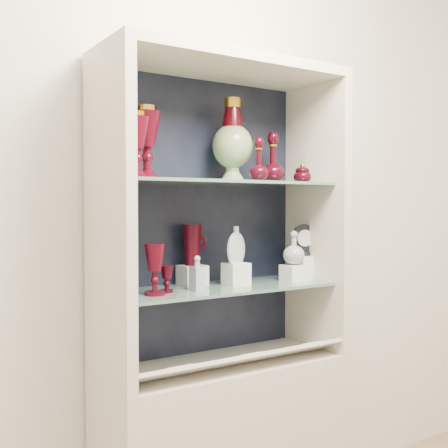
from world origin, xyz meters
TOP-DOWN VIEW (x-y plane):
  - wall_back at (0.00, 1.75)m, footprint 3.50×0.02m
  - cabinet_back_panel at (0.00, 1.72)m, footprint 0.98×0.02m
  - cabinet_side_left at (-0.48, 1.53)m, footprint 0.04×0.40m
  - cabinet_side_right at (0.48, 1.53)m, footprint 0.04×0.40m
  - cabinet_top_cap at (0.00, 1.53)m, footprint 1.00×0.40m
  - shelf_lower at (0.00, 1.55)m, footprint 0.92×0.34m
  - shelf_upper at (0.00, 1.55)m, footprint 0.92×0.34m
  - label_ledge at (0.00, 1.42)m, footprint 0.92×0.17m
  - label_card_0 at (0.03, 1.42)m, footprint 0.10×0.06m
  - label_card_1 at (0.34, 1.42)m, footprint 0.10×0.06m
  - label_card_2 at (-0.28, 1.42)m, footprint 0.10×0.06m
  - pedestal_lamp_left at (-0.31, 1.58)m, footprint 0.11×0.11m
  - pedestal_lamp_right at (-0.38, 1.51)m, footprint 0.11×0.11m
  - enamel_urn at (0.09, 1.60)m, footprint 0.21×0.21m
  - ruby_decanter_a at (0.14, 1.49)m, footprint 0.09×0.09m
  - ruby_decanter_b at (0.29, 1.58)m, footprint 0.10×0.10m
  - lidded_bowl at (0.44, 1.57)m, footprint 0.09×0.09m
  - cobalt_goblet at (-0.42, 1.56)m, footprint 0.09×0.09m
  - ruby_goblet_tall at (-0.32, 1.50)m, footprint 0.09×0.09m
  - ruby_goblet_small at (-0.26, 1.53)m, footprint 0.06×0.06m
  - riser_ruby_pitcher at (-0.08, 1.65)m, footprint 0.10×0.10m
  - ruby_pitcher at (-0.08, 1.65)m, footprint 0.12×0.08m
  - clear_square_bottle at (-0.13, 1.51)m, footprint 0.05×0.05m
  - riser_flat_flask at (0.07, 1.55)m, footprint 0.09×0.09m
  - flat_flask at (0.07, 1.55)m, footprint 0.12×0.08m
  - riser_clear_round_decanter at (0.34, 1.51)m, footprint 0.09×0.09m
  - clear_round_decanter at (0.34, 1.51)m, footprint 0.11×0.11m
  - riser_cameo_medallion at (0.44, 1.55)m, footprint 0.08×0.08m
  - cameo_medallion at (0.44, 1.55)m, footprint 0.13×0.08m

SIDE VIEW (x-z plane):
  - label_ledge at x=0.00m, z-range 0.74..0.82m
  - label_card_0 at x=0.03m, z-range 0.78..0.81m
  - label_card_1 at x=0.34m, z-range 0.78..0.81m
  - label_card_2 at x=-0.28m, z-range 0.78..0.81m
  - shelf_lower at x=0.00m, z-range 1.04..1.05m
  - riser_clear_round_decanter at x=0.34m, z-range 1.05..1.12m
  - riser_ruby_pitcher at x=-0.08m, z-range 1.05..1.13m
  - riser_flat_flask at x=0.07m, z-range 1.05..1.14m
  - riser_cameo_medallion at x=0.44m, z-range 1.05..1.15m
  - ruby_goblet_small at x=-0.26m, z-range 1.05..1.15m
  - clear_square_bottle at x=-0.13m, z-range 1.05..1.18m
  - cobalt_goblet at x=-0.42m, z-range 1.05..1.22m
  - ruby_goblet_tall at x=-0.32m, z-range 1.05..1.24m
  - clear_round_decanter at x=0.34m, z-range 1.12..1.26m
  - ruby_pitcher at x=-0.08m, z-range 1.13..1.30m
  - flat_flask at x=0.07m, z-range 1.14..1.29m
  - cameo_medallion at x=0.44m, z-range 1.15..1.29m
  - cabinet_back_panel at x=0.00m, z-range 0.75..1.90m
  - cabinet_side_left at x=-0.48m, z-range 0.75..1.90m
  - cabinet_side_right at x=0.48m, z-range 0.75..1.90m
  - wall_back at x=0.00m, z-range 0.00..2.80m
  - shelf_upper at x=0.00m, z-range 1.46..1.47m
  - lidded_bowl at x=0.44m, z-range 1.47..1.56m
  - ruby_decanter_a at x=0.14m, z-range 1.47..1.67m
  - pedestal_lamp_right at x=-0.38m, z-range 1.47..1.71m
  - ruby_decanter_b at x=0.29m, z-range 1.47..1.71m
  - pedestal_lamp_left at x=-0.31m, z-range 1.47..1.74m
  - enamel_urn at x=0.09m, z-range 1.47..1.82m
  - cabinet_top_cap at x=0.00m, z-range 1.90..1.94m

